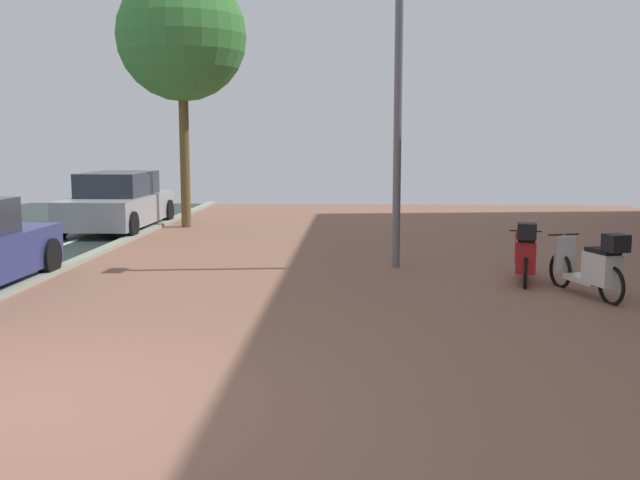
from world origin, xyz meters
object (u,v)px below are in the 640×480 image
lamp_post (398,86)px  scooter_far (525,254)px  street_tree (182,36)px  scooter_extra (594,267)px  parked_car_far (118,203)px

lamp_post → scooter_far: bearing=-35.6°
scooter_far → street_tree: size_ratio=0.26×
scooter_extra → street_tree: bearing=133.4°
parked_car_far → lamp_post: (6.70, -5.21, 2.50)m
street_tree → lamp_post: bearing=-48.6°
scooter_extra → lamp_post: (-2.69, 2.46, 2.72)m
scooter_extra → street_tree: 12.18m
parked_car_far → lamp_post: size_ratio=0.76×
street_tree → parked_car_far: bearing=-159.6°
scooter_far → street_tree: street_tree is taller
parked_car_far → lamp_post: lamp_post is taller
parked_car_far → scooter_extra: bearing=-39.3°
lamp_post → street_tree: 7.91m
parked_car_far → street_tree: size_ratio=0.67×
scooter_extra → street_tree: size_ratio=0.27×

